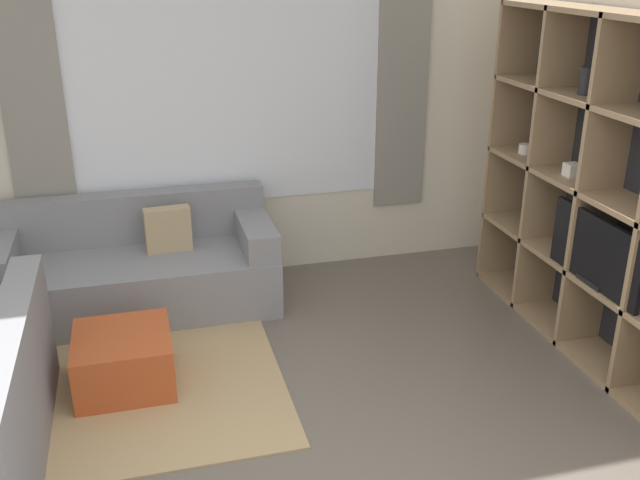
% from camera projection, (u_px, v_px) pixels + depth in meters
% --- Properties ---
extents(wall_back, '(5.81, 0.11, 2.70)m').
position_uv_depth(wall_back, '(229.00, 114.00, 5.64)').
color(wall_back, beige).
rests_on(wall_back, ground_plane).
extents(wall_right, '(0.07, 4.57, 2.70)m').
position_uv_depth(wall_right, '(622.00, 149.00, 4.67)').
color(wall_right, beige).
rests_on(wall_right, ground_plane).
extents(area_rug, '(2.30, 1.80, 0.01)m').
position_uv_depth(area_rug, '(97.00, 389.00, 4.47)').
color(area_rug, tan).
rests_on(area_rug, ground_plane).
extents(shelving_unit, '(0.36, 2.41, 2.23)m').
position_uv_depth(shelving_unit, '(605.00, 193.00, 4.61)').
color(shelving_unit, '#232328').
rests_on(shelving_unit, ground_plane).
extents(couch_main, '(2.09, 0.88, 0.83)m').
position_uv_depth(couch_main, '(135.00, 270.00, 5.41)').
color(couch_main, gray).
rests_on(couch_main, ground_plane).
extents(ottoman, '(0.59, 0.61, 0.36)m').
position_uv_depth(ottoman, '(124.00, 360.00, 4.45)').
color(ottoman, '#B74C23').
rests_on(ottoman, ground_plane).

